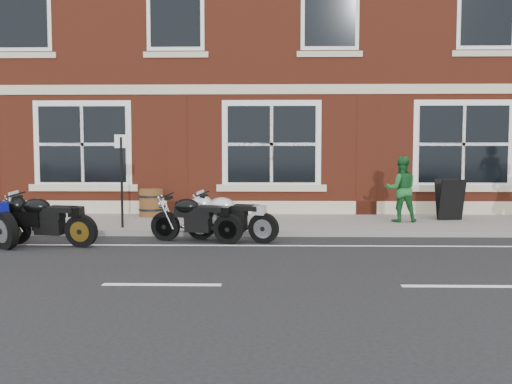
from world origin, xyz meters
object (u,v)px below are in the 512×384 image
a_board_sign (450,199)px  parking_sign (122,174)px  moto_sport_silver (230,216)px  moto_sport_black (46,218)px  barrel_planter (151,203)px  moto_naked_black (195,217)px  pedestrian_right (401,189)px

a_board_sign → parking_sign: parking_sign is taller
parking_sign → moto_sport_silver: bearing=-25.2°
moto_sport_black → parking_sign: size_ratio=0.99×
barrel_planter → moto_sport_black: bearing=-107.6°
moto_sport_black → moto_naked_black: moto_sport_black is taller
barrel_planter → pedestrian_right: bearing=-8.7°
moto_sport_black → moto_sport_silver: size_ratio=1.06×
barrel_planter → moto_naked_black: bearing=-64.9°
moto_sport_black → barrel_planter: size_ratio=2.83×
moto_sport_black → moto_sport_silver: moto_sport_black is taller
moto_sport_black → moto_sport_silver: 3.50m
a_board_sign → parking_sign: bearing=-175.5°
moto_sport_silver → barrel_planter: 3.89m
barrel_planter → a_board_sign: bearing=-4.2°
a_board_sign → parking_sign: 7.79m
moto_sport_silver → barrel_planter: moto_sport_silver is taller
moto_sport_black → a_board_sign: bearing=-57.3°
pedestrian_right → barrel_planter: bearing=-7.2°
moto_sport_silver → moto_naked_black: 0.70m
moto_sport_silver → parking_sign: bearing=86.0°
moto_naked_black → barrel_planter: 3.66m
moto_sport_black → a_board_sign: size_ratio=2.00×
moto_sport_silver → pedestrian_right: 4.51m
moto_sport_silver → parking_sign: size_ratio=0.93×
moto_sport_black → a_board_sign: (8.61, 3.27, 0.10)m
moto_sport_silver → moto_naked_black: bearing=120.4°
moto_sport_silver → barrel_planter: size_ratio=2.66×
barrel_planter → parking_sign: (-0.20, -2.11, 0.82)m
moto_naked_black → barrel_planter: size_ratio=2.66×
moto_sport_black → pedestrian_right: 7.89m
barrel_planter → parking_sign: 2.27m
moto_naked_black → parking_sign: size_ratio=0.93×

